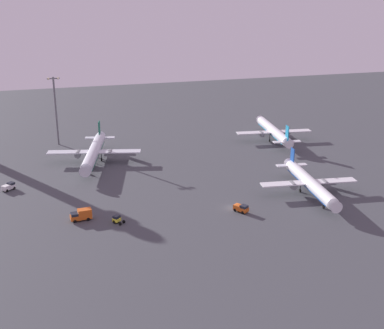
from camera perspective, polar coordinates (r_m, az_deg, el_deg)
The scene contains 9 objects.
ground_plane at distance 147.05m, azimuth 4.52°, elevation -4.81°, with size 416.00×416.00×0.00m, color #424449.
airplane_near_gate at distance 158.96m, azimuth 12.86°, elevation -1.95°, with size 29.83×38.21×9.80m.
airplane_far_stand at distance 186.12m, azimuth -10.80°, elevation 1.38°, with size 32.96×42.03×10.91m.
airplane_taxiway_distant at distance 213.49m, azimuth 9.02°, elevation 3.65°, with size 31.13×39.87×10.23m.
catering_truck at distance 141.64m, azimuth -12.13°, elevation -5.45°, with size 5.81×2.77×3.05m.
maintenance_van at distance 144.17m, azimuth 5.47°, elevation -4.82°, with size 3.85×4.55×2.25m.
cargo_loader at distance 168.61m, azimuth -19.62°, elevation -2.31°, with size 4.39×4.23×2.25m.
pushback_tug at distance 138.64m, azimuth -8.29°, elevation -5.99°, with size 3.36×3.51×2.05m.
apron_light_west at distance 209.35m, azimuth -14.86°, elevation 6.20°, with size 4.80×0.90×27.01m.
Camera 1 is at (-49.48, -125.45, 58.63)m, focal length 48.21 mm.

